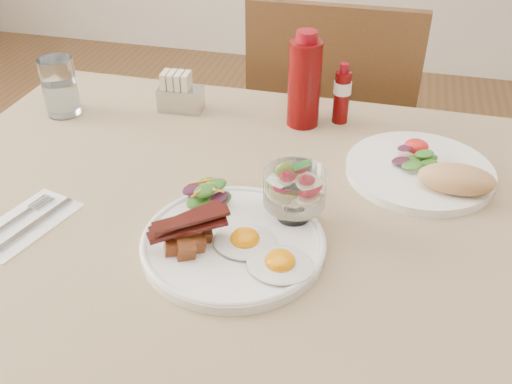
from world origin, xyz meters
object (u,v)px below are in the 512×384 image
object	(u,v)px
water_glass	(61,90)
second_plate	(428,171)
table	(282,250)
chair_far	(330,138)
ketchup_bottle	(304,82)
hot_sauce_bottle	(342,94)
fruit_cup	(295,188)
main_plate	(233,243)
sugar_caddy	(180,95)

from	to	relation	value
water_glass	second_plate	bearing A→B (deg)	-5.57
table	chair_far	bearing A→B (deg)	90.00
table	ketchup_bottle	distance (m)	0.36
hot_sauce_bottle	ketchup_bottle	bearing A→B (deg)	-159.36
fruit_cup	ketchup_bottle	size ratio (longest dim) A/B	0.50
main_plate	fruit_cup	xyz separation A→B (m)	(0.08, 0.08, 0.06)
chair_far	sugar_caddy	size ratio (longest dim) A/B	9.58
second_plate	water_glass	bearing A→B (deg)	174.43
chair_far	table	bearing A→B (deg)	-90.00
main_plate	sugar_caddy	size ratio (longest dim) A/B	2.88
chair_far	water_glass	world-z (taller)	chair_far
main_plate	second_plate	size ratio (longest dim) A/B	1.06
fruit_cup	hot_sauce_bottle	world-z (taller)	hot_sauce_bottle
main_plate	ketchup_bottle	bearing A→B (deg)	86.20
table	water_glass	size ratio (longest dim) A/B	10.79
table	sugar_caddy	size ratio (longest dim) A/B	13.70
second_plate	water_glass	world-z (taller)	water_glass
table	water_glass	distance (m)	0.59
chair_far	fruit_cup	bearing A→B (deg)	-88.07
table	fruit_cup	xyz separation A→B (m)	(0.02, -0.03, 0.16)
table	hot_sauce_bottle	xyz separation A→B (m)	(0.05, 0.33, 0.15)
second_plate	water_glass	xyz separation A→B (m)	(-0.76, 0.07, 0.04)
ketchup_bottle	chair_far	bearing A→B (deg)	86.02
second_plate	ketchup_bottle	xyz separation A→B (m)	(-0.25, 0.16, 0.07)
table	water_glass	world-z (taller)	water_glass
chair_far	hot_sauce_bottle	xyz separation A→B (m)	(0.05, -0.33, 0.29)
fruit_cup	second_plate	xyz separation A→B (m)	(0.21, 0.19, -0.05)
second_plate	sugar_caddy	xyz separation A→B (m)	(-0.52, 0.15, 0.02)
second_plate	fruit_cup	bearing A→B (deg)	-137.83
table	main_plate	distance (m)	0.16
water_glass	hot_sauce_bottle	bearing A→B (deg)	10.63
sugar_caddy	water_glass	bearing A→B (deg)	-165.99
fruit_cup	water_glass	distance (m)	0.61
chair_far	sugar_caddy	distance (m)	0.53
chair_far	second_plate	distance (m)	0.61
hot_sauce_bottle	table	bearing A→B (deg)	-98.39
water_glass	sugar_caddy	bearing A→B (deg)	17.98
ketchup_bottle	sugar_caddy	size ratio (longest dim) A/B	2.03
main_plate	sugar_caddy	distance (m)	0.48
hot_sauce_bottle	water_glass	size ratio (longest dim) A/B	1.04
table	hot_sauce_bottle	world-z (taller)	hot_sauce_bottle
table	ketchup_bottle	size ratio (longest dim) A/B	6.74
chair_far	hot_sauce_bottle	distance (m)	0.44
sugar_caddy	ketchup_bottle	bearing A→B (deg)	-3.08
water_glass	chair_far	bearing A→B (deg)	39.50
table	fruit_cup	bearing A→B (deg)	-56.02
main_plate	second_plate	world-z (taller)	second_plate
main_plate	fruit_cup	bearing A→B (deg)	45.73
chair_far	ketchup_bottle	world-z (taller)	ketchup_bottle
ketchup_bottle	main_plate	bearing A→B (deg)	-93.80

